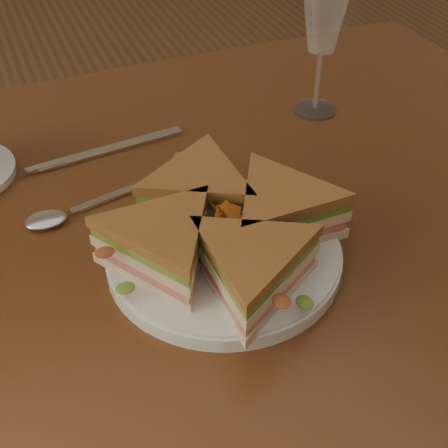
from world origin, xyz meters
The scene contains 7 objects.
table centered at (0.00, 0.00, 0.65)m, with size 1.20×0.80×0.75m.
plate centered at (0.05, -0.09, 0.76)m, with size 0.25×0.25×0.02m, color silver.
sandwich_wedges centered at (0.05, -0.09, 0.80)m, with size 0.28×0.28×0.06m.
crisps_mound centered at (0.05, -0.09, 0.79)m, with size 0.09×0.09×0.05m, color #B85A17, non-canonical shape.
spoon centered at (-0.09, 0.05, 0.75)m, with size 0.18×0.06×0.01m.
knife centered at (-0.02, 0.16, 0.75)m, with size 0.22×0.04×0.00m.
wine_glass centered at (0.29, 0.16, 0.89)m, with size 0.07×0.07×0.19m.
Camera 1 is at (-0.13, -0.54, 1.20)m, focal length 50.00 mm.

